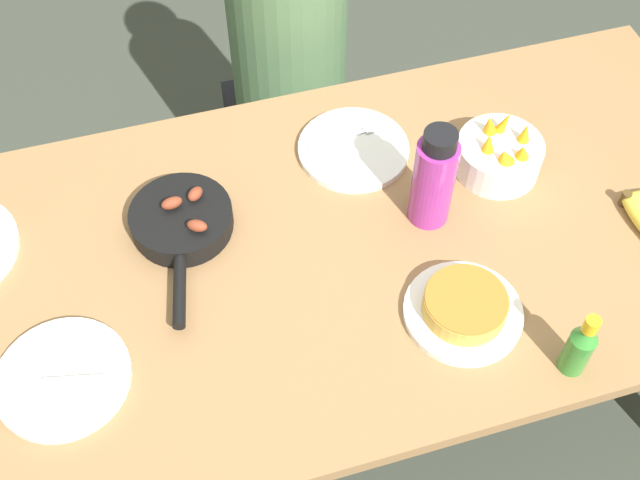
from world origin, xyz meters
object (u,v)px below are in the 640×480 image
(empty_plate_near_front, at_px, (353,149))
(water_bottle, at_px, (434,179))
(person_figure, at_px, (290,91))
(empty_plate_far_left, at_px, (63,378))
(fruit_bowl_mango, at_px, (499,155))
(hot_sauce_bottle, at_px, (580,347))
(skillet, at_px, (182,222))
(frittata_plate_center, at_px, (464,308))

(empty_plate_near_front, bearing_deg, water_bottle, -65.99)
(empty_plate_near_front, xyz_separation_m, person_figure, (-0.02, 0.48, -0.25))
(empty_plate_far_left, height_order, fruit_bowl_mango, fruit_bowl_mango)
(empty_plate_far_left, distance_m, hot_sauce_bottle, 0.91)
(skillet, distance_m, person_figure, 0.74)
(fruit_bowl_mango, xyz_separation_m, hot_sauce_bottle, (-0.06, -0.47, 0.03))
(water_bottle, height_order, hot_sauce_bottle, water_bottle)
(skillet, relative_size, water_bottle, 1.51)
(frittata_plate_center, bearing_deg, empty_plate_far_left, 174.23)
(water_bottle, bearing_deg, hot_sauce_bottle, -72.84)
(fruit_bowl_mango, distance_m, person_figure, 0.74)
(empty_plate_far_left, bearing_deg, frittata_plate_center, -5.77)
(empty_plate_near_front, bearing_deg, skillet, -164.67)
(empty_plate_far_left, xyz_separation_m, fruit_bowl_mango, (0.94, 0.25, 0.04))
(frittata_plate_center, height_order, hot_sauce_bottle, hot_sauce_bottle)
(skillet, xyz_separation_m, person_figure, (0.37, 0.58, -0.27))
(person_figure, bearing_deg, fruit_bowl_mango, -63.69)
(empty_plate_near_front, relative_size, empty_plate_far_left, 1.00)
(fruit_bowl_mango, bearing_deg, skillet, 178.00)
(skillet, xyz_separation_m, hot_sauce_bottle, (0.61, -0.50, 0.04))
(empty_plate_far_left, relative_size, water_bottle, 1.02)
(empty_plate_far_left, height_order, water_bottle, water_bottle)
(empty_plate_near_front, bearing_deg, frittata_plate_center, -81.22)
(skillet, bearing_deg, empty_plate_far_left, -33.27)
(frittata_plate_center, bearing_deg, fruit_bowl_mango, 56.92)
(empty_plate_far_left, bearing_deg, empty_plate_near_front, 29.78)
(empty_plate_far_left, relative_size, person_figure, 0.20)
(hot_sauce_bottle, bearing_deg, empty_plate_far_left, 165.50)
(skillet, xyz_separation_m, frittata_plate_center, (0.47, -0.34, -0.00))
(empty_plate_far_left, bearing_deg, person_figure, 53.17)
(frittata_plate_center, distance_m, hot_sauce_bottle, 0.22)
(water_bottle, relative_size, hot_sauce_bottle, 1.49)
(person_figure, bearing_deg, empty_plate_near_front, -87.38)
(skillet, distance_m, empty_plate_far_left, 0.38)
(person_figure, bearing_deg, frittata_plate_center, -84.36)
(frittata_plate_center, bearing_deg, person_figure, 95.64)
(frittata_plate_center, xyz_separation_m, hot_sauce_bottle, (0.15, -0.15, 0.04))
(skillet, distance_m, hot_sauce_bottle, 0.79)
(fruit_bowl_mango, relative_size, hot_sauce_bottle, 1.14)
(water_bottle, xyz_separation_m, person_figure, (-0.11, 0.68, -0.36))
(fruit_bowl_mango, xyz_separation_m, water_bottle, (-0.19, -0.08, 0.07))
(empty_plate_near_front, relative_size, person_figure, 0.20)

